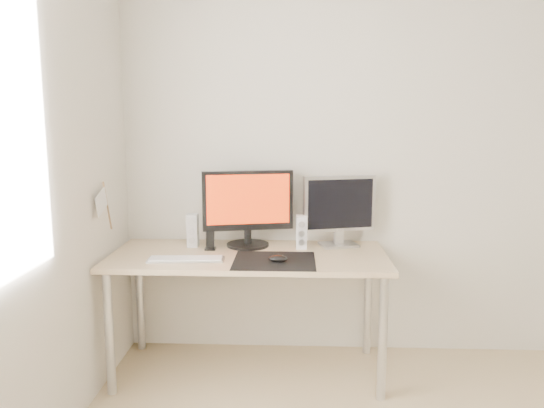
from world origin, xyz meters
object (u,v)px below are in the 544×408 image
object	(u,v)px
speaker_left	(193,230)
speaker_right	(302,232)
desk	(249,267)
mouse	(278,259)
keyboard	(186,259)
main_monitor	(248,206)
phone_dock	(210,244)
second_monitor	(339,207)

from	to	relation	value
speaker_left	speaker_right	xyz separation A→B (m)	(0.66, -0.02, 0.00)
desk	speaker_right	distance (m)	0.38
mouse	keyboard	distance (m)	0.51
main_monitor	phone_dock	distance (m)	0.32
mouse	main_monitor	size ratio (longest dim) A/B	0.19
desk	second_monitor	bearing A→B (deg)	21.50
speaker_left	desk	bearing A→B (deg)	-24.01
mouse	speaker_right	distance (m)	0.36
main_monitor	second_monitor	xyz separation A→B (m)	(0.56, 0.04, -0.01)
main_monitor	keyboard	size ratio (longest dim) A/B	1.28
main_monitor	mouse	bearing A→B (deg)	-61.45
mouse	main_monitor	world-z (taller)	main_monitor
desk	phone_dock	bearing A→B (deg)	160.74
mouse	speaker_right	world-z (taller)	speaker_right
second_monitor	speaker_left	world-z (taller)	second_monitor
speaker_left	keyboard	bearing A→B (deg)	-86.30
mouse	desk	world-z (taller)	mouse
main_monitor	speaker_right	size ratio (longest dim) A/B	2.72
main_monitor	speaker_left	size ratio (longest dim) A/B	2.72
mouse	main_monitor	xyz separation A→B (m)	(-0.19, 0.36, 0.23)
desk	speaker_left	world-z (taller)	speaker_left
desk	main_monitor	bearing A→B (deg)	95.77
desk	second_monitor	world-z (taller)	second_monitor
desk	speaker_right	world-z (taller)	speaker_right
main_monitor	second_monitor	bearing A→B (deg)	3.66
keyboard	phone_dock	world-z (taller)	phone_dock
speaker_left	phone_dock	xyz separation A→B (m)	(0.12, -0.08, -0.07)
second_monitor	keyboard	xyz separation A→B (m)	(-0.87, -0.37, -0.23)
speaker_right	keyboard	bearing A→B (deg)	-154.90
phone_dock	main_monitor	bearing A→B (deg)	23.23
speaker_right	keyboard	xyz separation A→B (m)	(-0.64, -0.30, -0.09)
main_monitor	keyboard	world-z (taller)	main_monitor
second_monitor	keyboard	size ratio (longest dim) A/B	1.04
keyboard	phone_dock	size ratio (longest dim) A/B	3.79
keyboard	second_monitor	bearing A→B (deg)	23.01
second_monitor	speaker_left	xyz separation A→B (m)	(-0.89, -0.05, -0.14)
mouse	desk	size ratio (longest dim) A/B	0.07
second_monitor	speaker_right	size ratio (longest dim) A/B	2.21
main_monitor	keyboard	xyz separation A→B (m)	(-0.32, -0.34, -0.25)
desk	mouse	bearing A→B (deg)	-45.61
desk	speaker_left	bearing A→B (deg)	155.99
mouse	main_monitor	distance (m)	0.47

